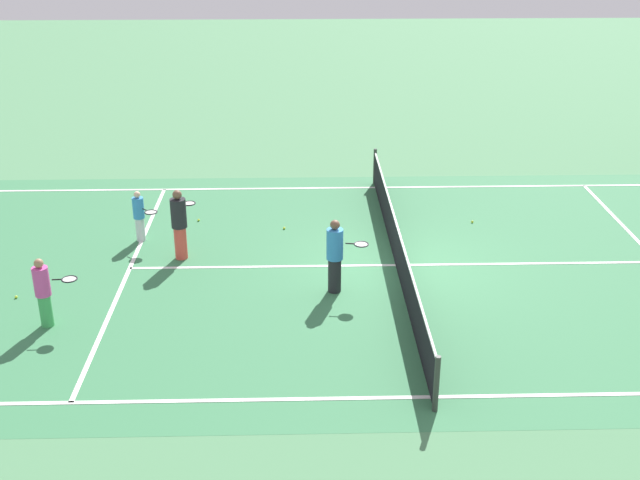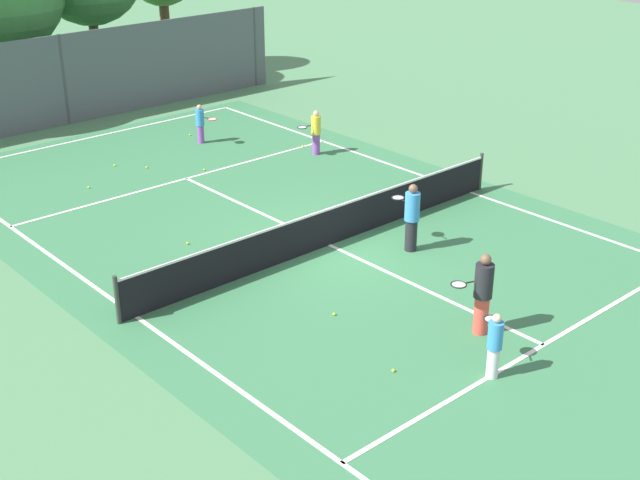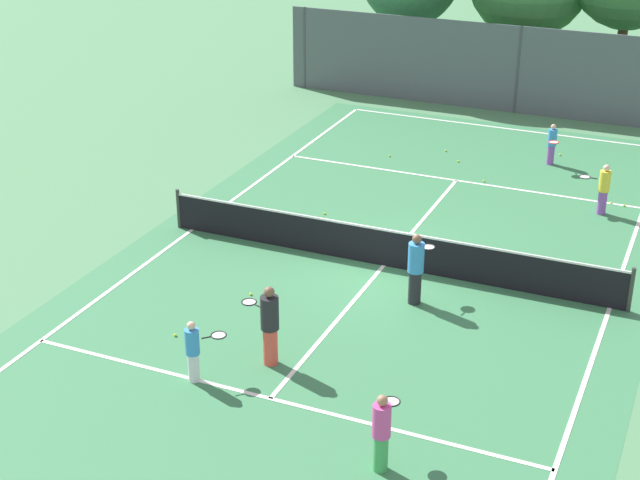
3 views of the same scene
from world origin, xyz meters
name	(u,v)px [view 2 (image 2 of 3)]	position (x,y,z in m)	size (l,w,h in m)	color
ground_plane	(329,245)	(0.00, 0.00, 0.00)	(80.00, 80.00, 0.00)	#4C8456
court_surface	(329,245)	(0.00, 0.00, 0.00)	(13.00, 25.00, 0.01)	#387A4C
tennis_net	(329,226)	(0.00, 0.00, 0.51)	(11.90, 0.10, 1.10)	#333833
perimeter_fence	(64,80)	(0.00, 14.00, 1.60)	(18.00, 0.12, 3.20)	#515B60
player_0	(316,132)	(4.42, 5.54, 0.75)	(0.88, 0.36, 1.46)	purple
player_1	(482,293)	(-0.58, -5.23, 0.91)	(0.96, 0.58, 1.77)	#E54C3F
player_3	(201,123)	(2.32, 8.98, 0.69)	(0.48, 0.87, 1.32)	purple
player_4	(412,217)	(1.31, -1.54, 0.89)	(0.48, 0.95, 1.73)	#232328
player_5	(494,344)	(-1.67, -6.40, 0.70)	(0.76, 0.76, 1.34)	silver
tennis_ball_0	(312,144)	(4.97, 6.34, 0.03)	(0.07, 0.07, 0.07)	#CCE533
tennis_ball_1	(393,371)	(-2.95, -5.08, 0.03)	(0.07, 0.07, 0.07)	#CCE533
tennis_ball_3	(204,170)	(0.80, 6.63, 0.03)	(0.07, 0.07, 0.07)	#CCE533
tennis_ball_4	(89,187)	(-2.60, 7.61, 0.03)	(0.07, 0.07, 0.07)	#CCE533
tennis_ball_5	(303,146)	(4.60, 6.39, 0.03)	(0.07, 0.07, 0.07)	#CCE533
tennis_ball_6	(147,167)	(-0.41, 8.00, 0.03)	(0.07, 0.07, 0.07)	#CCE533
tennis_ball_7	(115,165)	(-1.07, 8.82, 0.03)	(0.07, 0.07, 0.07)	#CCE533
tennis_ball_8	(334,314)	(-2.32, -2.73, 0.03)	(0.07, 0.07, 0.07)	#CCE533
tennis_ball_9	(190,135)	(2.46, 9.92, 0.03)	(0.07, 0.07, 0.07)	#CCE533
tennis_ball_10	(188,243)	(-2.63, 2.38, 0.03)	(0.07, 0.07, 0.07)	#CCE533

